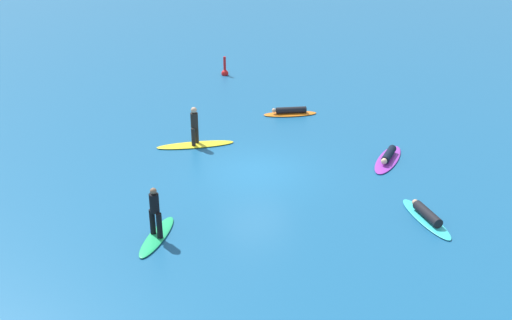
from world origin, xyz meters
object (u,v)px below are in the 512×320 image
surfer_on_orange_board (290,112)px  marker_buoy (225,71)px  surfer_on_green_board (156,225)px  surfer_on_yellow_board (195,137)px  surfer_on_teal_board (426,216)px  surfer_on_purple_board (388,157)px

surfer_on_orange_board → marker_buoy: size_ratio=2.22×
surfer_on_orange_board → surfer_on_green_board: bearing=59.9°
surfer_on_yellow_board → surfer_on_teal_board: 10.31m
surfer_on_yellow_board → surfer_on_green_board: (-3.32, -6.59, 0.06)m
surfer_on_teal_board → surfer_on_green_board: (-8.46, 2.35, 0.32)m
surfer_on_teal_board → marker_buoy: (-0.31, 18.50, 0.07)m
surfer_on_teal_board → marker_buoy: bearing=7.5°
surfer_on_yellow_board → surfer_on_teal_board: surfer_on_yellow_board is taller
surfer_on_yellow_board → surfer_on_purple_board: size_ratio=1.22×
surfer_on_orange_board → surfer_on_teal_board: bearing=104.3°
surfer_on_yellow_board → surfer_on_orange_board: surfer_on_yellow_board is taller
surfer_on_yellow_board → surfer_on_green_board: surfer_on_green_board is taller
surfer_on_green_board → surfer_on_orange_board: (8.73, 8.50, -0.33)m
marker_buoy → surfer_on_purple_board: bearing=-82.4°
surfer_on_yellow_board → surfer_on_purple_board: 8.06m
surfer_on_purple_board → surfer_on_orange_board: (-1.29, 6.38, 0.00)m
surfer_on_green_board → surfer_on_orange_board: size_ratio=0.87×
surfer_on_purple_board → surfer_on_teal_board: size_ratio=0.97×
surfer_on_purple_board → surfer_on_orange_board: bearing=-120.8°
surfer_on_yellow_board → marker_buoy: bearing=74.4°
marker_buoy → surfer_on_yellow_board: bearing=-116.8°
surfer_on_purple_board → surfer_on_yellow_board: bearing=-76.0°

